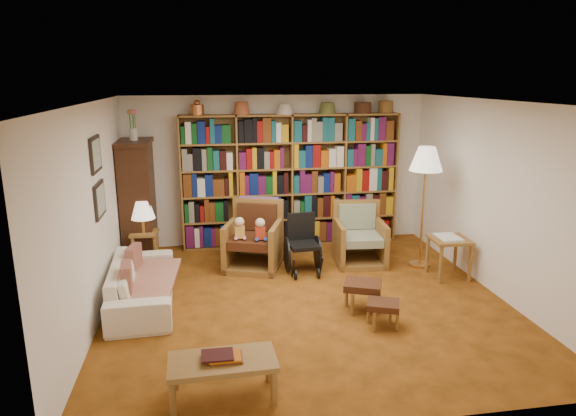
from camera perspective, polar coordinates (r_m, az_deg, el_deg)
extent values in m
plane|color=#975117|center=(6.70, 2.02, -10.17)|extent=(5.00, 5.00, 0.00)
plane|color=silver|center=(6.10, 2.23, 11.72)|extent=(5.00, 5.00, 0.00)
plane|color=white|center=(8.70, -1.14, 4.20)|extent=(5.00, 0.00, 5.00)
plane|color=white|center=(3.98, 9.32, -8.37)|extent=(5.00, 0.00, 5.00)
plane|color=white|center=(6.30, -20.78, -0.65)|extent=(0.00, 5.00, 5.00)
plane|color=white|center=(7.20, 22.03, 1.02)|extent=(0.00, 5.00, 5.00)
cube|color=brown|center=(8.60, 0.34, 3.07)|extent=(3.60, 0.30, 2.20)
cube|color=#3A1E10|center=(8.26, -16.30, 0.60)|extent=(0.45, 0.90, 1.80)
cube|color=#3A1E10|center=(8.10, -16.75, 7.00)|extent=(0.50, 0.95, 0.06)
cylinder|color=silver|center=(8.08, -16.82, 7.85)|extent=(0.12, 0.12, 0.18)
cube|color=black|center=(6.46, -20.61, 5.62)|extent=(0.03, 0.52, 0.42)
cube|color=gray|center=(6.46, -20.48, 5.62)|extent=(0.01, 0.44, 0.34)
cube|color=black|center=(6.56, -20.19, 0.87)|extent=(0.03, 0.52, 0.42)
cube|color=gray|center=(6.55, -20.07, 0.87)|extent=(0.01, 0.44, 0.34)
imported|color=white|center=(6.76, -15.87, -7.98)|extent=(1.90, 0.81, 0.55)
cube|color=beige|center=(6.74, -15.46, -7.77)|extent=(0.82, 1.40, 0.04)
cube|color=maroon|center=(7.04, -16.72, -5.61)|extent=(0.18, 0.36, 0.35)
cube|color=maroon|center=(6.39, -17.48, -7.72)|extent=(0.14, 0.37, 0.36)
cube|color=brown|center=(7.96, -15.68, -2.69)|extent=(0.41, 0.41, 0.04)
cylinder|color=brown|center=(7.92, -16.78, -4.93)|extent=(0.05, 0.05, 0.50)
cylinder|color=brown|center=(7.88, -14.53, -4.86)|extent=(0.05, 0.05, 0.50)
cylinder|color=brown|center=(8.21, -16.52, -4.22)|extent=(0.05, 0.05, 0.50)
cylinder|color=brown|center=(8.17, -14.35, -4.15)|extent=(0.05, 0.05, 0.50)
cylinder|color=#C2863E|center=(7.93, -15.73, -1.87)|extent=(0.12, 0.12, 0.20)
cone|color=white|center=(7.87, -15.85, -0.16)|extent=(0.35, 0.35, 0.27)
cube|color=brown|center=(7.77, -3.83, -6.30)|extent=(1.00, 1.02, 0.09)
cube|color=brown|center=(7.65, -6.51, -4.29)|extent=(0.33, 0.79, 0.69)
cube|color=brown|center=(7.71, -1.26, -4.05)|extent=(0.33, 0.79, 0.69)
cube|color=brown|center=(7.97, -4.14, -2.40)|extent=(0.77, 0.33, 0.98)
cube|color=#442412|center=(7.61, -3.86, -3.63)|extent=(0.80, 0.84, 0.13)
cube|color=#442412|center=(7.84, -4.12, -0.96)|extent=(0.61, 0.30, 0.41)
cube|color=#BA315B|center=(7.93, -4.21, -0.29)|extent=(0.60, 0.26, 0.43)
cube|color=brown|center=(8.01, 7.91, -5.79)|extent=(0.79, 0.82, 0.08)
cube|color=brown|center=(7.83, 5.66, -3.99)|extent=(0.13, 0.77, 0.65)
cube|color=brown|center=(8.02, 10.25, -3.71)|extent=(0.13, 0.77, 0.65)
cube|color=brown|center=(8.19, 7.32, -2.24)|extent=(0.74, 0.14, 0.92)
cube|color=gray|center=(7.87, 8.07, -3.36)|extent=(0.62, 0.69, 0.12)
cube|color=gray|center=(8.07, 7.51, -0.93)|extent=(0.58, 0.15, 0.39)
cube|color=black|center=(7.45, 1.75, -4.17)|extent=(0.44, 0.44, 0.06)
cube|color=black|center=(7.57, 1.47, -2.05)|extent=(0.42, 0.07, 0.41)
cylinder|color=black|center=(7.55, -0.11, -5.17)|extent=(0.03, 0.51, 0.51)
cylinder|color=black|center=(7.63, 3.31, -4.98)|extent=(0.03, 0.51, 0.51)
cylinder|color=black|center=(7.30, 0.83, -7.41)|extent=(0.03, 0.15, 0.15)
cylinder|color=black|center=(7.36, 3.39, -7.24)|extent=(0.03, 0.15, 0.15)
cylinder|color=#C2863E|center=(8.09, 14.39, -6.09)|extent=(0.31, 0.31, 0.03)
cylinder|color=#C2863E|center=(7.87, 14.72, -0.98)|extent=(0.03, 0.03, 1.53)
cone|color=white|center=(7.70, 15.13, 5.31)|extent=(0.48, 0.48, 0.35)
cube|color=brown|center=(7.58, 17.54, -3.38)|extent=(0.54, 0.54, 0.04)
cylinder|color=brown|center=(7.39, 16.60, -6.13)|extent=(0.05, 0.05, 0.54)
cylinder|color=brown|center=(7.59, 19.60, -5.83)|extent=(0.05, 0.05, 0.54)
cylinder|color=brown|center=(7.77, 15.21, -5.04)|extent=(0.05, 0.05, 0.54)
cylinder|color=brown|center=(7.95, 18.10, -4.79)|extent=(0.05, 0.05, 0.54)
cube|color=white|center=(7.57, 17.56, -3.13)|extent=(0.32, 0.40, 0.03)
cube|color=#442412|center=(6.35, 8.31, -8.51)|extent=(0.54, 0.51, 0.09)
cylinder|color=brown|center=(6.27, 7.17, -10.64)|extent=(0.04, 0.04, 0.28)
cylinder|color=brown|center=(6.36, 10.03, -10.36)|extent=(0.04, 0.04, 0.28)
cylinder|color=brown|center=(6.50, 6.51, -9.69)|extent=(0.04, 0.04, 0.28)
cylinder|color=brown|center=(6.59, 9.28, -9.44)|extent=(0.04, 0.04, 0.28)
cube|color=#442412|center=(6.02, 10.53, -10.53)|extent=(0.45, 0.42, 0.07)
cylinder|color=brown|center=(5.95, 9.57, -12.41)|extent=(0.04, 0.04, 0.23)
cylinder|color=brown|center=(6.04, 12.04, -12.13)|extent=(0.04, 0.04, 0.23)
cylinder|color=brown|center=(6.14, 8.91, -11.54)|extent=(0.04, 0.04, 0.23)
cylinder|color=brown|center=(6.22, 11.32, -11.28)|extent=(0.04, 0.04, 0.23)
cube|color=brown|center=(4.73, -7.29, -16.60)|extent=(0.96, 0.50, 0.05)
cylinder|color=brown|center=(4.68, -12.69, -19.95)|extent=(0.06, 0.06, 0.33)
cylinder|color=brown|center=(4.70, -1.58, -19.44)|extent=(0.06, 0.06, 0.33)
cylinder|color=brown|center=(5.01, -12.45, -17.50)|extent=(0.06, 0.06, 0.33)
cylinder|color=brown|center=(5.02, -2.20, -17.03)|extent=(0.06, 0.06, 0.33)
cube|color=brown|center=(4.71, -7.31, -16.05)|extent=(0.29, 0.23, 0.05)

